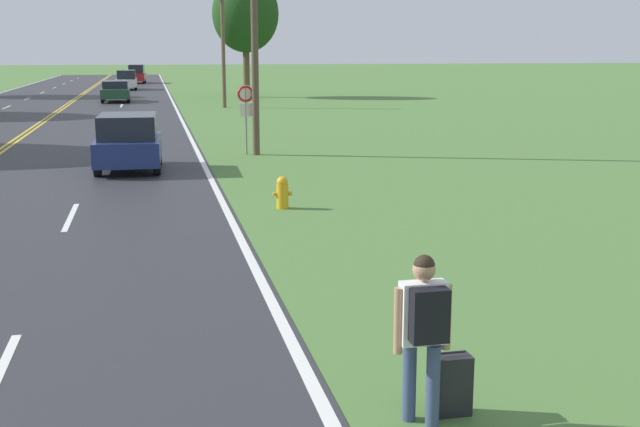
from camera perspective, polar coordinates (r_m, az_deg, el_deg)
name	(u,v)px	position (r m, az deg, el deg)	size (l,w,h in m)	color
hitchhiker_person	(424,323)	(7.69, 7.41, -7.72)	(0.57, 0.41, 1.68)	#38476B
suitcase	(452,385)	(8.20, 9.34, -11.96)	(0.39, 0.20, 0.66)	black
fire_hydrant	(282,192)	(18.28, -2.69, 1.53)	(0.43, 0.27, 0.74)	gold
traffic_sign	(246,102)	(27.83, -5.31, 7.87)	(0.60, 0.10, 2.38)	gray
utility_pole_midground	(254,3)	(27.65, -4.71, 14.67)	(1.80, 0.24, 9.83)	brown
utility_pole_far	(223,46)	(50.91, -6.90, 11.73)	(1.80, 0.24, 7.25)	brown
tree_mid_treeline	(245,14)	(62.20, -5.33, 13.95)	(4.99, 4.99, 9.09)	brown
car_dark_blue_hatchback_approaching	(128,142)	(24.67, -13.46, 5.00)	(1.97, 3.54, 1.68)	black
car_dark_green_sedan_mid_near	(116,91)	(57.99, -14.34, 8.45)	(1.97, 4.54, 1.45)	black
car_white_van_mid_far	(127,79)	(75.48, -13.60, 9.25)	(1.79, 4.54, 1.76)	black
car_red_van_receding	(137,74)	(90.13, -12.90, 9.66)	(1.96, 4.95, 1.99)	black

